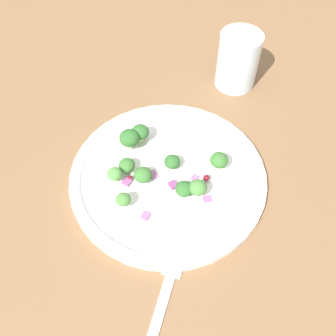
% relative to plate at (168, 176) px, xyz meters
% --- Properties ---
extents(ground_plane, '(1.80, 1.80, 0.02)m').
position_rel_plate_xyz_m(ground_plane, '(0.02, 0.01, -0.02)').
color(ground_plane, brown).
extents(plate, '(0.28, 0.28, 0.02)m').
position_rel_plate_xyz_m(plate, '(0.00, 0.00, 0.00)').
color(plate, white).
rests_on(plate, ground_plane).
extents(dressing_pool, '(0.16, 0.16, 0.00)m').
position_rel_plate_xyz_m(dressing_pool, '(0.00, 0.00, 0.00)').
color(dressing_pool, white).
rests_on(dressing_pool, plate).
extents(broccoli_floret_0, '(0.02, 0.02, 0.03)m').
position_rel_plate_xyz_m(broccoli_floret_0, '(-0.02, -0.03, 0.02)').
color(broccoli_floret_0, '#9EC684').
rests_on(broccoli_floret_0, plate).
extents(broccoli_floret_1, '(0.02, 0.02, 0.02)m').
position_rel_plate_xyz_m(broccoli_floret_1, '(0.04, -0.01, 0.02)').
color(broccoli_floret_1, '#8EB77A').
rests_on(broccoli_floret_1, plate).
extents(broccoli_floret_2, '(0.02, 0.02, 0.02)m').
position_rel_plate_xyz_m(broccoli_floret_2, '(-0.04, -0.04, 0.02)').
color(broccoli_floret_2, '#9EC684').
rests_on(broccoli_floret_2, plate).
extents(broccoli_floret_3, '(0.02, 0.02, 0.02)m').
position_rel_plate_xyz_m(broccoli_floret_3, '(-0.04, -0.06, 0.02)').
color(broccoli_floret_3, '#ADD18E').
rests_on(broccoli_floret_3, plate).
extents(broccoli_floret_4, '(0.02, 0.02, 0.02)m').
position_rel_plate_xyz_m(broccoli_floret_4, '(-0.00, 0.01, 0.02)').
color(broccoli_floret_4, '#9EC684').
rests_on(broccoli_floret_4, plate).
extents(broccoli_floret_5, '(0.03, 0.03, 0.03)m').
position_rel_plate_xyz_m(broccoli_floret_5, '(-0.07, -0.01, 0.03)').
color(broccoli_floret_5, '#8EB77A').
rests_on(broccoli_floret_5, plate).
extents(broccoli_floret_6, '(0.03, 0.03, 0.03)m').
position_rel_plate_xyz_m(broccoli_floret_6, '(0.04, 0.06, 0.02)').
color(broccoli_floret_6, '#9EC684').
rests_on(broccoli_floret_6, plate).
extents(broccoli_floret_7, '(0.03, 0.03, 0.03)m').
position_rel_plate_xyz_m(broccoli_floret_7, '(-0.07, 0.01, 0.03)').
color(broccoli_floret_7, '#ADD18E').
rests_on(broccoli_floret_7, plate).
extents(broccoli_floret_8, '(0.02, 0.02, 0.02)m').
position_rel_plate_xyz_m(broccoli_floret_8, '(0.05, 0.00, 0.02)').
color(broccoli_floret_8, '#9EC684').
rests_on(broccoli_floret_8, plate).
extents(broccoli_floret_9, '(0.02, 0.02, 0.02)m').
position_rel_plate_xyz_m(broccoli_floret_9, '(-0.00, -0.08, 0.02)').
color(broccoli_floret_9, '#9EC684').
rests_on(broccoli_floret_9, plate).
extents(cranberry_0, '(0.01, 0.01, 0.01)m').
position_rel_plate_xyz_m(cranberry_0, '(-0.08, 0.02, 0.01)').
color(cranberry_0, maroon).
rests_on(cranberry_0, plate).
extents(cranberry_1, '(0.01, 0.01, 0.01)m').
position_rel_plate_xyz_m(cranberry_1, '(-0.03, -0.04, 0.01)').
color(cranberry_1, maroon).
rests_on(cranberry_1, plate).
extents(cranberry_2, '(0.01, 0.01, 0.01)m').
position_rel_plate_xyz_m(cranberry_2, '(0.05, 0.03, 0.01)').
color(cranberry_2, maroon).
rests_on(cranberry_2, plate).
extents(onion_bit_0, '(0.01, 0.01, 0.00)m').
position_rel_plate_xyz_m(onion_bit_0, '(0.03, 0.02, 0.01)').
color(onion_bit_0, '#A35B93').
rests_on(onion_bit_0, plate).
extents(onion_bit_1, '(0.02, 0.01, 0.00)m').
position_rel_plate_xyz_m(onion_bit_1, '(-0.01, -0.02, 0.01)').
color(onion_bit_1, '#A35B93').
rests_on(onion_bit_1, plate).
extents(onion_bit_2, '(0.01, 0.01, 0.01)m').
position_rel_plate_xyz_m(onion_bit_2, '(0.02, -0.01, 0.01)').
color(onion_bit_2, '#843D75').
rests_on(onion_bit_2, plate).
extents(onion_bit_3, '(0.01, 0.02, 0.00)m').
position_rel_plate_xyz_m(onion_bit_3, '(-0.03, -0.05, 0.01)').
color(onion_bit_3, '#934C84').
rests_on(onion_bit_3, plate).
extents(onion_bit_4, '(0.02, 0.02, 0.00)m').
position_rel_plate_xyz_m(onion_bit_4, '(0.07, 0.01, 0.01)').
color(onion_bit_4, '#A35B93').
rests_on(onion_bit_4, plate).
extents(onion_bit_5, '(0.01, 0.01, 0.01)m').
position_rel_plate_xyz_m(onion_bit_5, '(0.03, -0.07, 0.01)').
color(onion_bit_5, '#A35B93').
rests_on(onion_bit_5, plate).
extents(fork, '(0.10, 0.17, 0.01)m').
position_rel_plate_xyz_m(fork, '(0.12, -0.14, -0.01)').
color(fork, silver).
rests_on(fork, ground_plane).
extents(water_glass, '(0.07, 0.07, 0.10)m').
position_rel_plate_xyz_m(water_glass, '(-0.06, 0.23, 0.04)').
color(water_glass, silver).
rests_on(water_glass, ground_plane).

